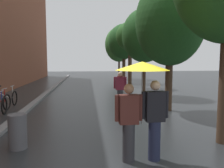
% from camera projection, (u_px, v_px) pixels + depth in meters
% --- Properties ---
extents(kerb_strip, '(0.30, 36.00, 0.12)m').
position_uv_depth(kerb_strip, '(44.00, 95.00, 13.86)').
color(kerb_strip, slate).
rests_on(kerb_strip, ground).
extents(street_tree_1, '(2.88, 2.88, 5.59)m').
position_uv_depth(street_tree_1, '(170.00, 22.00, 9.55)').
color(street_tree_1, '#473323').
rests_on(street_tree_1, ground).
extents(street_tree_2, '(2.73, 2.73, 5.23)m').
position_uv_depth(street_tree_2, '(145.00, 36.00, 13.90)').
color(street_tree_2, '#473323').
rests_on(street_tree_2, ground).
extents(street_tree_3, '(2.25, 2.25, 5.14)m').
position_uv_depth(street_tree_3, '(130.00, 37.00, 18.17)').
color(street_tree_3, '#473323').
rests_on(street_tree_3, ground).
extents(street_tree_4, '(3.00, 3.00, 5.52)m').
position_uv_depth(street_tree_4, '(124.00, 42.00, 21.80)').
color(street_tree_4, '#473323').
rests_on(street_tree_4, ground).
extents(street_tree_5, '(3.18, 3.18, 5.82)m').
position_uv_depth(street_tree_5, '(119.00, 45.00, 25.98)').
color(street_tree_5, '#473323').
rests_on(street_tree_5, ground).
extents(parked_bicycle_5, '(1.09, 0.72, 0.96)m').
position_uv_depth(parked_bicycle_5, '(3.00, 98.00, 10.96)').
color(parked_bicycle_5, black).
rests_on(parked_bicycle_5, ground).
extents(couple_under_umbrella, '(1.16, 1.13, 2.12)m').
position_uv_depth(couple_under_umbrella, '(142.00, 95.00, 4.86)').
color(couple_under_umbrella, '#2D2D33').
rests_on(couple_under_umbrella, ground).
extents(litter_bin, '(0.44, 0.44, 0.85)m').
position_uv_depth(litter_bin, '(18.00, 131.00, 5.63)').
color(litter_bin, '#4C4C51').
rests_on(litter_bin, ground).
extents(pedestrian_walking_midground, '(0.59, 0.35, 1.62)m').
position_uv_depth(pedestrian_walking_midground, '(120.00, 88.00, 10.59)').
color(pedestrian_walking_midground, '#2D2D33').
rests_on(pedestrian_walking_midground, ground).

